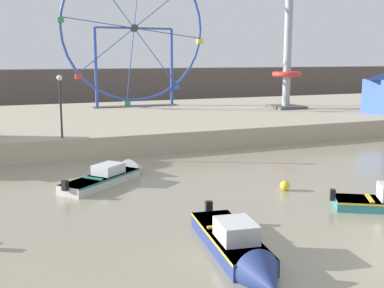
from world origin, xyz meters
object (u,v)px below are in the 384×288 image
(motorboat_pale_grey, at_px, (114,175))
(motorboat_navy_blue, at_px, (240,250))
(mooring_buoy_orange, at_px, (285,186))
(ferris_wheel_blue_frame, at_px, (134,30))
(drop_tower_steel_tower, at_px, (287,56))
(promenade_lamp_near, at_px, (60,97))

(motorboat_pale_grey, height_order, motorboat_navy_blue, motorboat_navy_blue)
(motorboat_navy_blue, xyz_separation_m, mooring_buoy_orange, (5.33, 5.96, -0.12))
(motorboat_pale_grey, relative_size, ferris_wheel_blue_frame, 0.37)
(ferris_wheel_blue_frame, bearing_deg, drop_tower_steel_tower, -28.86)
(motorboat_navy_blue, relative_size, ferris_wheel_blue_frame, 0.43)
(promenade_lamp_near, bearing_deg, motorboat_pale_grey, -74.64)
(ferris_wheel_blue_frame, height_order, drop_tower_steel_tower, ferris_wheel_blue_frame)
(ferris_wheel_blue_frame, xyz_separation_m, promenade_lamp_near, (-8.77, -16.03, -4.62))
(motorboat_navy_blue, height_order, mooring_buoy_orange, motorboat_navy_blue)
(promenade_lamp_near, distance_m, mooring_buoy_orange, 13.81)
(motorboat_navy_blue, bearing_deg, motorboat_pale_grey, -165.31)
(motorboat_navy_blue, bearing_deg, drop_tower_steel_tower, 152.72)
(motorboat_navy_blue, height_order, promenade_lamp_near, promenade_lamp_near)
(mooring_buoy_orange, bearing_deg, motorboat_navy_blue, -131.83)
(ferris_wheel_blue_frame, height_order, mooring_buoy_orange, ferris_wheel_blue_frame)
(motorboat_pale_grey, bearing_deg, motorboat_navy_blue, -122.09)
(motorboat_pale_grey, xyz_separation_m, promenade_lamp_near, (-1.64, 5.98, 3.34))
(motorboat_pale_grey, bearing_deg, promenade_lamp_near, 66.35)
(ferris_wheel_blue_frame, bearing_deg, motorboat_pale_grey, -107.93)
(motorboat_navy_blue, relative_size, drop_tower_steel_tower, 0.47)
(motorboat_navy_blue, bearing_deg, promenade_lamp_near, -162.19)
(ferris_wheel_blue_frame, bearing_deg, mooring_buoy_orange, -91.11)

